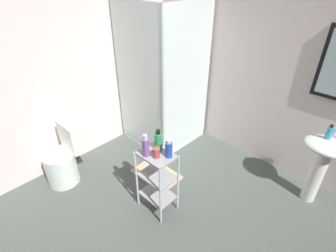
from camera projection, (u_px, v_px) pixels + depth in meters
name	position (u px, v px, depth m)	size (l,w,h in m)	color
ground_plane	(166.00, 238.00, 2.57)	(4.20, 4.20, 0.02)	#4B524D
wall_back	(275.00, 71.00, 3.03)	(4.20, 0.14, 2.50)	silver
wall_left	(52.00, 73.00, 2.99)	(0.10, 4.20, 2.50)	silver
shower_stall	(164.00, 113.00, 3.78)	(0.92, 0.92, 2.00)	white
pedestal_sink	(322.00, 159.00, 2.70)	(0.46, 0.37, 0.81)	white
sink_faucet	(335.00, 132.00, 2.62)	(0.03, 0.03, 0.10)	silver
toilet	(64.00, 159.00, 3.11)	(0.37, 0.49, 0.76)	white
storage_cart	(157.00, 177.00, 2.67)	(0.38, 0.28, 0.74)	silver
hand_soap_bottle	(329.00, 133.00, 2.58)	(0.06, 0.06, 0.17)	#389ED1
body_wash_bottle_green	(158.00, 141.00, 2.53)	(0.08, 0.08, 0.23)	#2B9254
conditioner_bottle_purple	(146.00, 147.00, 2.44)	(0.07, 0.07, 0.24)	#8755A3
shampoo_bottle_blue	(169.00, 149.00, 2.43)	(0.07, 0.07, 0.19)	#2647B4
rinse_cup	(156.00, 153.00, 2.45)	(0.07, 0.07, 0.10)	#B24742
bath_mat	(156.00, 174.00, 3.33)	(0.60, 0.40, 0.02)	tan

